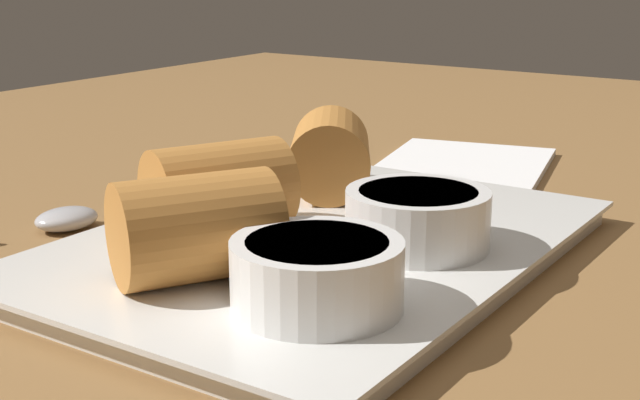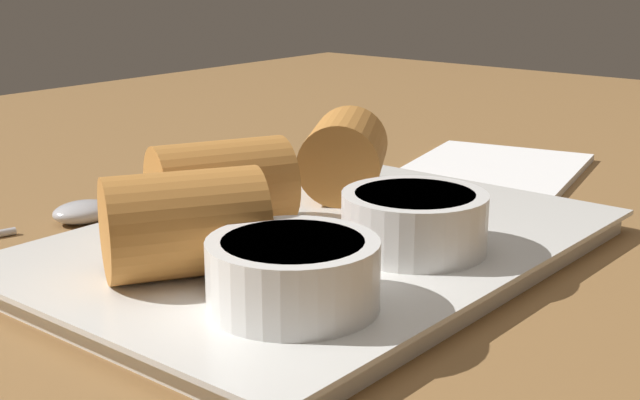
# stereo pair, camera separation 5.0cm
# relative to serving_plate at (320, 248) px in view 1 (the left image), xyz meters

# --- Properties ---
(table_surface) EXTENTS (1.80, 1.40, 0.02)m
(table_surface) POSITION_rel_serving_plate_xyz_m (0.01, -0.01, -0.02)
(table_surface) COLOR olive
(table_surface) RESTS_ON ground
(serving_plate) EXTENTS (0.34, 0.24, 0.01)m
(serving_plate) POSITION_rel_serving_plate_xyz_m (0.00, 0.00, 0.00)
(serving_plate) COLOR silver
(serving_plate) RESTS_ON table_surface
(roll_front_left) EXTENTS (0.09, 0.08, 0.05)m
(roll_front_left) POSITION_rel_serving_plate_xyz_m (0.02, -0.05, 0.03)
(roll_front_left) COLOR #B77533
(roll_front_left) RESTS_ON serving_plate
(roll_front_right) EXTENTS (0.10, 0.09, 0.05)m
(roll_front_right) POSITION_rel_serving_plate_xyz_m (-0.09, -0.05, 0.03)
(roll_front_right) COLOR #B77533
(roll_front_right) RESTS_ON serving_plate
(roll_back_left) EXTENTS (0.10, 0.09, 0.05)m
(roll_back_left) POSITION_rel_serving_plate_xyz_m (0.09, -0.01, 0.03)
(roll_back_left) COLOR #B77533
(roll_back_left) RESTS_ON serving_plate
(dipping_bowl_near) EXTENTS (0.08, 0.08, 0.03)m
(dipping_bowl_near) POSITION_rel_serving_plate_xyz_m (-0.01, 0.06, 0.03)
(dipping_bowl_near) COLOR white
(dipping_bowl_near) RESTS_ON serving_plate
(dipping_bowl_far) EXTENTS (0.08, 0.08, 0.03)m
(dipping_bowl_far) POSITION_rel_serving_plate_xyz_m (0.09, 0.06, 0.03)
(dipping_bowl_far) COLOR white
(dipping_bowl_far) RESTS_ON serving_plate
(spoon) EXTENTS (0.17, 0.06, 0.01)m
(spoon) POSITION_rel_serving_plate_xyz_m (0.05, -0.17, -0.00)
(spoon) COLOR #B2B2B7
(spoon) RESTS_ON table_surface
(napkin) EXTENTS (0.18, 0.16, 0.01)m
(napkin) POSITION_rel_serving_plate_xyz_m (-0.26, -0.03, -0.00)
(napkin) COLOR white
(napkin) RESTS_ON table_surface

